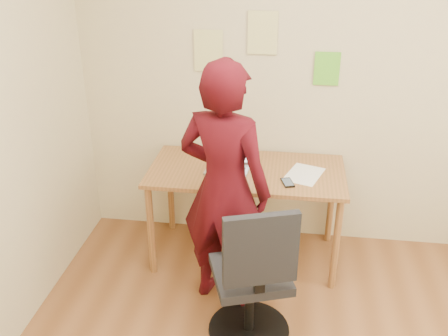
# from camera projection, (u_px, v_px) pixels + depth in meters

# --- Properties ---
(room) EXTENTS (3.58, 3.58, 2.78)m
(room) POSITION_uv_depth(u_px,v_px,m) (324.00, 188.00, 2.03)
(room) COLOR brown
(room) RESTS_ON ground
(desk) EXTENTS (1.40, 0.70, 0.74)m
(desk) POSITION_uv_depth(u_px,v_px,m) (246.00, 180.00, 3.62)
(desk) COLOR #945F33
(desk) RESTS_ON ground
(laptop) EXTENTS (0.32, 0.29, 0.22)m
(laptop) POSITION_uv_depth(u_px,v_px,m) (229.00, 162.00, 3.58)
(laptop) COLOR #ADADB4
(laptop) RESTS_ON desk
(paper_sheet) EXTENTS (0.31, 0.37, 0.00)m
(paper_sheet) POSITION_uv_depth(u_px,v_px,m) (304.00, 174.00, 3.51)
(paper_sheet) COLOR white
(paper_sheet) RESTS_ON desk
(phone) EXTENTS (0.10, 0.15, 0.01)m
(phone) POSITION_uv_depth(u_px,v_px,m) (288.00, 183.00, 3.39)
(phone) COLOR black
(phone) RESTS_ON desk
(wall_note_left) EXTENTS (0.21, 0.00, 0.30)m
(wall_note_left) POSITION_uv_depth(u_px,v_px,m) (208.00, 51.00, 3.61)
(wall_note_left) COLOR #D5D17F
(wall_note_left) RESTS_ON room
(wall_note_mid) EXTENTS (0.21, 0.00, 0.30)m
(wall_note_mid) POSITION_uv_depth(u_px,v_px,m) (263.00, 33.00, 3.50)
(wall_note_mid) COLOR #D5D17F
(wall_note_mid) RESTS_ON room
(wall_note_right) EXTENTS (0.18, 0.00, 0.24)m
(wall_note_right) POSITION_uv_depth(u_px,v_px,m) (327.00, 69.00, 3.55)
(wall_note_right) COLOR #60C32C
(wall_note_right) RESTS_ON room
(office_chair) EXTENTS (0.55, 0.56, 0.98)m
(office_chair) POSITION_uv_depth(u_px,v_px,m) (253.00, 285.00, 2.92)
(office_chair) COLOR black
(office_chair) RESTS_ON ground
(person) EXTENTS (0.70, 0.56, 1.67)m
(person) POSITION_uv_depth(u_px,v_px,m) (224.00, 189.00, 3.11)
(person) COLOR #3E080F
(person) RESTS_ON ground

